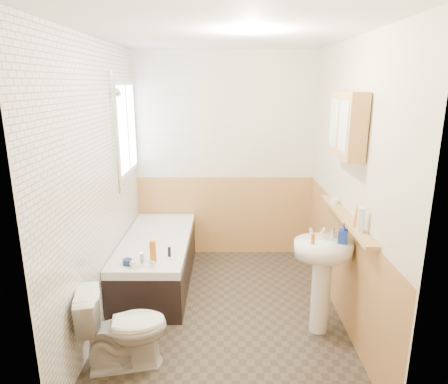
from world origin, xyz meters
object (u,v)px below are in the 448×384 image
at_px(pine_shelf, 345,218).
at_px(toilet, 124,328).
at_px(medicine_cabinet, 347,125).
at_px(sink, 322,268).
at_px(bathtub, 157,260).

bearing_deg(pine_shelf, toilet, -162.17).
relative_size(toilet, medicine_cabinet, 1.12).
relative_size(toilet, pine_shelf, 0.50).
relative_size(sink, medicine_cabinet, 1.62).
height_order(toilet, medicine_cabinet, medicine_cabinet).
height_order(bathtub, medicine_cabinet, medicine_cabinet).
bearing_deg(bathtub, medicine_cabinet, -21.19).
relative_size(bathtub, pine_shelf, 1.23).
distance_m(toilet, pine_shelf, 2.01).
relative_size(sink, pine_shelf, 0.73).
bearing_deg(sink, toilet, -176.08).
bearing_deg(bathtub, toilet, -91.30).
distance_m(bathtub, toilet, 1.33).
relative_size(pine_shelf, medicine_cabinet, 2.23).
xyz_separation_m(pine_shelf, medicine_cabinet, (-0.03, 0.07, 0.78)).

